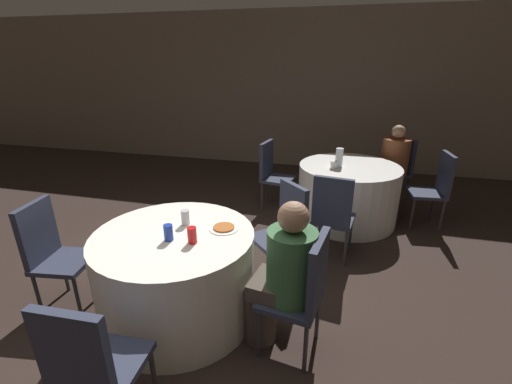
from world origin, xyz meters
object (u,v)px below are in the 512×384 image
(person_green_jacket, at_px, (281,277))
(soda_can_silver, at_px, (185,218))
(person_floral_shirt, at_px, (391,165))
(bottle_far, at_px, (339,157))
(chair_near_northeast, at_px, (285,225))
(table_far, at_px, (347,193))
(table_near, at_px, (177,275))
(chair_far_south, at_px, (333,212))
(chair_near_south, at_px, (90,363))
(soda_can_red, at_px, (192,235))
(chair_near_west, at_px, (51,248))
(chair_near_east, at_px, (304,287))
(chair_far_northeast, at_px, (397,166))
(pizza_plate_near, at_px, (224,228))
(chair_far_west, at_px, (272,170))
(chair_far_east, at_px, (436,184))
(soda_can_blue, at_px, (168,233))

(person_green_jacket, height_order, soda_can_silver, person_green_jacket)
(person_green_jacket, xyz_separation_m, soda_can_silver, (-0.84, 0.31, 0.21))
(person_floral_shirt, xyz_separation_m, bottle_far, (-0.71, -0.74, 0.26))
(chair_near_northeast, bearing_deg, table_far, -65.30)
(table_near, xyz_separation_m, person_green_jacket, (0.86, -0.13, 0.22))
(chair_far_south, distance_m, bottle_far, 1.01)
(person_floral_shirt, bearing_deg, chair_near_south, 104.96)
(chair_near_south, bearing_deg, soda_can_red, 78.35)
(table_near, relative_size, person_green_jacket, 1.07)
(chair_near_northeast, bearing_deg, table_near, 90.00)
(chair_near_south, bearing_deg, chair_near_west, 137.68)
(chair_near_east, distance_m, soda_can_red, 0.87)
(chair_near_east, relative_size, chair_near_west, 1.00)
(person_green_jacket, bearing_deg, chair_far_northeast, -11.22)
(chair_far_northeast, distance_m, soda_can_red, 3.54)
(chair_near_south, relative_size, bottle_far, 4.10)
(chair_near_west, xyz_separation_m, pizza_plate_near, (1.37, 0.32, 0.19))
(chair_near_northeast, xyz_separation_m, person_floral_shirt, (1.14, 2.11, 0.04))
(chair_near_east, relative_size, chair_far_west, 1.00)
(chair_far_east, relative_size, chair_far_west, 1.00)
(chair_near_east, xyz_separation_m, soda_can_red, (-0.83, 0.07, 0.25))
(pizza_plate_near, bearing_deg, person_green_jacket, -31.26)
(soda_can_red, distance_m, soda_can_silver, 0.31)
(table_near, relative_size, chair_near_south, 1.32)
(table_near, height_order, chair_far_west, chair_far_west)
(chair_far_west, bearing_deg, soda_can_blue, 3.36)
(chair_near_northeast, relative_size, chair_far_east, 1.00)
(chair_far_east, xyz_separation_m, pizza_plate_near, (-2.01, -2.08, 0.19))
(chair_far_west, distance_m, person_floral_shirt, 1.68)
(person_green_jacket, distance_m, soda_can_blue, 0.87)
(chair_near_east, xyz_separation_m, chair_far_west, (-0.74, 2.50, 0.00))
(chair_near_west, bearing_deg, person_floral_shirt, 127.59)
(bottle_far, bearing_deg, table_near, -119.22)
(chair_far_east, distance_m, bottle_far, 1.23)
(table_far, xyz_separation_m, soda_can_silver, (-1.29, -1.99, 0.43))
(chair_far_south, bearing_deg, chair_near_east, -87.24)
(soda_can_silver, bearing_deg, chair_far_northeast, 54.75)
(chair_near_south, xyz_separation_m, chair_near_northeast, (0.70, 1.75, 0.00))
(bottle_far, bearing_deg, chair_near_east, -93.77)
(soda_can_blue, bearing_deg, table_near, 99.14)
(pizza_plate_near, bearing_deg, chair_near_west, -166.77)
(chair_far_south, bearing_deg, chair_near_west, -141.11)
(table_near, relative_size, bottle_far, 5.42)
(chair_near_west, bearing_deg, chair_far_south, 112.20)
(chair_near_south, xyz_separation_m, soda_can_blue, (-0.03, 0.94, 0.25))
(chair_near_northeast, xyz_separation_m, chair_far_northeast, (1.24, 2.23, 0.00))
(table_near, distance_m, chair_near_east, 1.05)
(chair_near_west, distance_m, chair_near_northeast, 1.97)
(pizza_plate_near, distance_m, bottle_far, 2.09)
(chair_far_south, bearing_deg, pizza_plate_near, -121.83)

